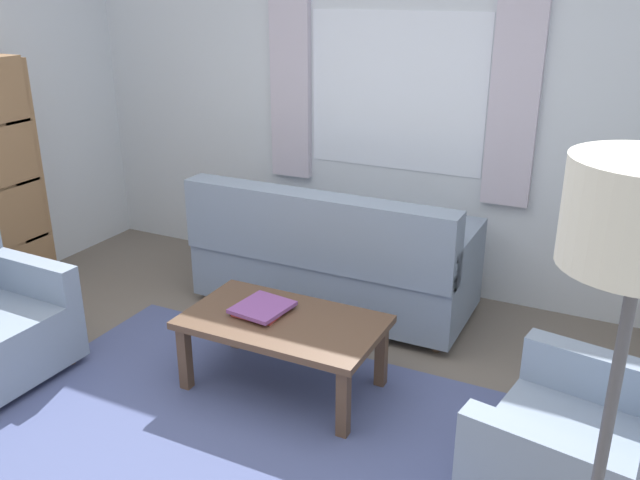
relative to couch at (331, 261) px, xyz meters
The scene contains 9 objects.
ground_plane 1.60m from the couch, 83.04° to the right, with size 6.24×6.24×0.00m, color #6B6056.
wall_back 1.19m from the couch, 75.17° to the left, with size 5.32×0.12×2.60m, color silver.
window_with_curtains 1.27m from the couch, 73.30° to the left, with size 1.98×0.07×1.40m.
area_rug 1.60m from the couch, 83.04° to the right, with size 2.73×2.03×0.01m, color #4C5684.
couch is the anchor object (origin of this frame).
armchair_right 2.34m from the couch, 36.40° to the right, with size 0.95×0.96×0.88m.
coffee_table 1.04m from the couch, 79.61° to the right, with size 1.10×0.64×0.44m.
book_stack_on_table 1.00m from the couch, 87.61° to the right, with size 0.31×0.33×0.04m.
standing_lamp 3.26m from the couch, 52.10° to the right, with size 0.35×0.35×1.85m.
Camera 1 is at (1.66, -2.36, 2.19)m, focal length 37.90 mm.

